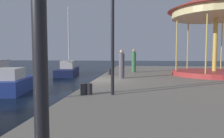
{
  "coord_description": "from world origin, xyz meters",
  "views": [
    {
      "loc": [
        2.36,
        -11.4,
        2.24
      ],
      "look_at": [
        0.33,
        5.52,
        1.01
      ],
      "focal_mm": 32.96,
      "sensor_mm": 36.0,
      "label": 1
    }
  ],
  "objects_px": {
    "motorboat_blue": "(12,83)",
    "bollard_center": "(83,89)",
    "bollard_south": "(89,89)",
    "carousel": "(216,13)",
    "lamp_post_mid_promenade": "(113,14)",
    "person_by_the_water": "(134,61)",
    "person_far_corner": "(122,65)",
    "sailboat_navy": "(68,69)",
    "bollard_north": "(109,72)"
  },
  "relations": [
    {
      "from": "sailboat_navy",
      "to": "carousel",
      "type": "relative_size",
      "value": 1.19
    },
    {
      "from": "bollard_north",
      "to": "person_far_corner",
      "type": "bearing_deg",
      "value": -63.3
    },
    {
      "from": "carousel",
      "to": "person_far_corner",
      "type": "relative_size",
      "value": 3.68
    },
    {
      "from": "bollard_south",
      "to": "person_by_the_water",
      "type": "height_order",
      "value": "person_by_the_water"
    },
    {
      "from": "person_by_the_water",
      "to": "motorboat_blue",
      "type": "bearing_deg",
      "value": -143.93
    },
    {
      "from": "sailboat_navy",
      "to": "bollard_center",
      "type": "height_order",
      "value": "sailboat_navy"
    },
    {
      "from": "carousel",
      "to": "bollard_south",
      "type": "bearing_deg",
      "value": -132.59
    },
    {
      "from": "carousel",
      "to": "bollard_center",
      "type": "relative_size",
      "value": 15.87
    },
    {
      "from": "lamp_post_mid_promenade",
      "to": "bollard_south",
      "type": "distance_m",
      "value": 2.76
    },
    {
      "from": "lamp_post_mid_promenade",
      "to": "person_far_corner",
      "type": "xyz_separation_m",
      "value": [
        -0.05,
        5.09,
        -2.03
      ]
    },
    {
      "from": "person_by_the_water",
      "to": "person_far_corner",
      "type": "bearing_deg",
      "value": -98.94
    },
    {
      "from": "bollard_south",
      "to": "bollard_center",
      "type": "relative_size",
      "value": 1.0
    },
    {
      "from": "bollard_north",
      "to": "person_far_corner",
      "type": "xyz_separation_m",
      "value": [
        1.0,
        -1.99,
        0.61
      ]
    },
    {
      "from": "lamp_post_mid_promenade",
      "to": "bollard_north",
      "type": "height_order",
      "value": "lamp_post_mid_promenade"
    },
    {
      "from": "lamp_post_mid_promenade",
      "to": "bollard_south",
      "type": "bearing_deg",
      "value": -175.0
    },
    {
      "from": "motorboat_blue",
      "to": "bollard_center",
      "type": "bearing_deg",
      "value": -37.8
    },
    {
      "from": "sailboat_navy",
      "to": "person_far_corner",
      "type": "xyz_separation_m",
      "value": [
        6.6,
        -9.47,
        1.02
      ]
    },
    {
      "from": "carousel",
      "to": "person_by_the_water",
      "type": "bearing_deg",
      "value": 161.25
    },
    {
      "from": "motorboat_blue",
      "to": "lamp_post_mid_promenade",
      "type": "bearing_deg",
      "value": -32.35
    },
    {
      "from": "bollard_north",
      "to": "person_far_corner",
      "type": "distance_m",
      "value": 2.3
    },
    {
      "from": "lamp_post_mid_promenade",
      "to": "bollard_north",
      "type": "relative_size",
      "value": 10.29
    },
    {
      "from": "bollard_south",
      "to": "person_far_corner",
      "type": "xyz_separation_m",
      "value": [
        0.79,
        5.17,
        0.61
      ]
    },
    {
      "from": "sailboat_navy",
      "to": "person_by_the_water",
      "type": "relative_size",
      "value": 4.08
    },
    {
      "from": "bollard_south",
      "to": "motorboat_blue",
      "type": "bearing_deg",
      "value": 143.5
    },
    {
      "from": "motorboat_blue",
      "to": "bollard_center",
      "type": "distance_m",
      "value": 6.96
    },
    {
      "from": "lamp_post_mid_promenade",
      "to": "person_far_corner",
      "type": "distance_m",
      "value": 5.48
    },
    {
      "from": "sailboat_navy",
      "to": "lamp_post_mid_promenade",
      "type": "distance_m",
      "value": 16.29
    },
    {
      "from": "bollard_north",
      "to": "person_far_corner",
      "type": "height_order",
      "value": "person_far_corner"
    },
    {
      "from": "carousel",
      "to": "bollard_north",
      "type": "bearing_deg",
      "value": -176.8
    },
    {
      "from": "carousel",
      "to": "sailboat_navy",
      "type": "bearing_deg",
      "value": 150.91
    },
    {
      "from": "bollard_north",
      "to": "person_by_the_water",
      "type": "relative_size",
      "value": 0.22
    },
    {
      "from": "sailboat_navy",
      "to": "bollard_south",
      "type": "bearing_deg",
      "value": -68.38
    },
    {
      "from": "lamp_post_mid_promenade",
      "to": "motorboat_blue",
      "type": "bearing_deg",
      "value": 147.65
    },
    {
      "from": "person_far_corner",
      "to": "person_by_the_water",
      "type": "bearing_deg",
      "value": 81.06
    },
    {
      "from": "bollard_south",
      "to": "bollard_center",
      "type": "bearing_deg",
      "value": -165.23
    },
    {
      "from": "bollard_north",
      "to": "sailboat_navy",
      "type": "bearing_deg",
      "value": 126.78
    },
    {
      "from": "motorboat_blue",
      "to": "lamp_post_mid_promenade",
      "type": "xyz_separation_m",
      "value": [
        6.52,
        -4.13,
        3.09
      ]
    },
    {
      "from": "bollard_south",
      "to": "carousel",
      "type": "bearing_deg",
      "value": 47.41
    },
    {
      "from": "motorboat_blue",
      "to": "person_by_the_water",
      "type": "bearing_deg",
      "value": 36.07
    },
    {
      "from": "lamp_post_mid_promenade",
      "to": "carousel",
      "type": "bearing_deg",
      "value": 50.79
    },
    {
      "from": "sailboat_navy",
      "to": "carousel",
      "type": "xyz_separation_m",
      "value": [
        12.74,
        -7.09,
        4.43
      ]
    },
    {
      "from": "person_by_the_water",
      "to": "person_far_corner",
      "type": "xyz_separation_m",
      "value": [
        -0.67,
        -4.24,
        -0.07
      ]
    },
    {
      "from": "motorboat_blue",
      "to": "bollard_center",
      "type": "relative_size",
      "value": 10.81
    },
    {
      "from": "bollard_north",
      "to": "person_by_the_water",
      "type": "distance_m",
      "value": 2.89
    },
    {
      "from": "motorboat_blue",
      "to": "sailboat_navy",
      "type": "height_order",
      "value": "sailboat_navy"
    },
    {
      "from": "bollard_center",
      "to": "person_by_the_water",
      "type": "xyz_separation_m",
      "value": [
        1.66,
        9.46,
        0.67
      ]
    },
    {
      "from": "carousel",
      "to": "person_far_corner",
      "type": "bearing_deg",
      "value": -158.79
    },
    {
      "from": "bollard_center",
      "to": "person_by_the_water",
      "type": "distance_m",
      "value": 9.63
    },
    {
      "from": "sailboat_navy",
      "to": "bollard_center",
      "type": "relative_size",
      "value": 18.95
    },
    {
      "from": "carousel",
      "to": "motorboat_blue",
      "type": "bearing_deg",
      "value": -165.16
    }
  ]
}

